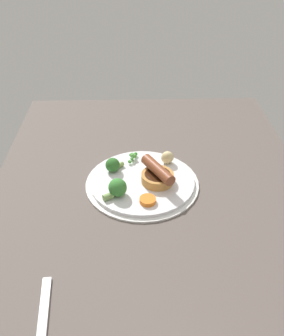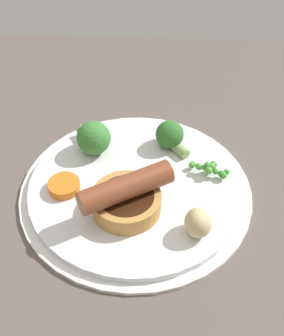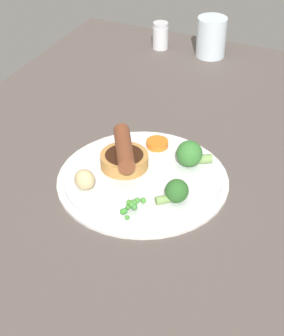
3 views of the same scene
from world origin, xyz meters
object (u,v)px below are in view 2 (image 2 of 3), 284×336
object	(u,v)px
sausage_pudding	(126,197)
pea_pile	(210,168)
broccoli_floret_near	(170,136)
broccoli_floret_far	(91,138)
dinner_plate	(136,190)
carrot_slice_2	(64,186)
potato_chunk_0	(198,223)

from	to	relation	value
sausage_pudding	pea_pile	world-z (taller)	sausage_pudding
broccoli_floret_near	broccoli_floret_far	xyz separation A→B (cm)	(-10.19, -1.26, 0.35)
dinner_plate	pea_pile	world-z (taller)	pea_pile
dinner_plate	broccoli_floret_near	world-z (taller)	broccoli_floret_near
sausage_pudding	pea_pile	distance (cm)	11.62
broccoli_floret_far	carrot_slice_2	bearing A→B (deg)	-48.81
dinner_plate	sausage_pudding	world-z (taller)	sausage_pudding
broccoli_floret_far	broccoli_floret_near	bearing A→B (deg)	67.79
broccoli_floret_near	potato_chunk_0	xyz separation A→B (cm)	(3.03, -14.24, -0.03)
pea_pile	broccoli_floret_far	bearing A→B (deg)	165.75
broccoli_floret_far	potato_chunk_0	xyz separation A→B (cm)	(13.21, -12.98, -0.38)
pea_pile	dinner_plate	bearing A→B (deg)	-165.74
pea_pile	potato_chunk_0	world-z (taller)	potato_chunk_0
pea_pile	broccoli_floret_near	world-z (taller)	broccoli_floret_near
sausage_pudding	potato_chunk_0	distance (cm)	8.62
sausage_pudding	broccoli_floret_far	xyz separation A→B (cm)	(-5.18, 9.87, 0.04)
pea_pile	broccoli_floret_far	world-z (taller)	broccoli_floret_far
broccoli_floret_near	sausage_pudding	bearing A→B (deg)	114.81
sausage_pudding	broccoli_floret_near	distance (cm)	12.21
carrot_slice_2	pea_pile	bearing A→B (deg)	10.62
dinner_plate	potato_chunk_0	world-z (taller)	potato_chunk_0
pea_pile	broccoli_floret_near	distance (cm)	7.08
broccoli_floret_far	pea_pile	bearing A→B (deg)	46.47
pea_pile	potato_chunk_0	xyz separation A→B (cm)	(-1.84, -9.16, 0.67)
broccoli_floret_near	carrot_slice_2	distance (cm)	15.28
dinner_plate	sausage_pudding	bearing A→B (deg)	-102.97
pea_pile	broccoli_floret_near	bearing A→B (deg)	133.75
dinner_plate	carrot_slice_2	distance (cm)	8.74
carrot_slice_2	potato_chunk_0	bearing A→B (deg)	-20.43
dinner_plate	broccoli_floret_far	distance (cm)	9.09
dinner_plate	pea_pile	distance (cm)	9.49
broccoli_floret_far	carrot_slice_2	xyz separation A→B (cm)	(-2.53, -7.12, -1.56)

